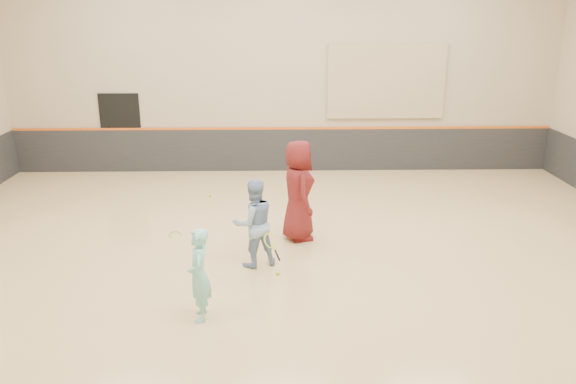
{
  "coord_description": "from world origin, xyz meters",
  "views": [
    {
      "loc": [
        -0.22,
        -9.41,
        4.31
      ],
      "look_at": [
        0.0,
        0.4,
        1.15
      ],
      "focal_mm": 35.0,
      "sensor_mm": 36.0,
      "label": 1
    }
  ],
  "objects_px": {
    "young_man": "(298,191)",
    "spare_racket": "(175,232)",
    "girl": "(199,275)",
    "instructor": "(254,223)"
  },
  "relations": [
    {
      "from": "young_man",
      "to": "spare_racket",
      "type": "distance_m",
      "value": 2.66
    },
    {
      "from": "girl",
      "to": "instructor",
      "type": "bearing_deg",
      "value": 152.74
    },
    {
      "from": "instructor",
      "to": "spare_racket",
      "type": "height_order",
      "value": "instructor"
    },
    {
      "from": "instructor",
      "to": "girl",
      "type": "bearing_deg",
      "value": 46.43
    },
    {
      "from": "spare_racket",
      "to": "young_man",
      "type": "bearing_deg",
      "value": -4.53
    },
    {
      "from": "young_man",
      "to": "girl",
      "type": "bearing_deg",
      "value": 140.57
    },
    {
      "from": "girl",
      "to": "spare_racket",
      "type": "xyz_separation_m",
      "value": [
        -0.93,
        3.24,
        -0.64
      ]
    },
    {
      "from": "girl",
      "to": "spare_racket",
      "type": "height_order",
      "value": "girl"
    },
    {
      "from": "instructor",
      "to": "young_man",
      "type": "bearing_deg",
      "value": -145.48
    },
    {
      "from": "instructor",
      "to": "young_man",
      "type": "xyz_separation_m",
      "value": [
        0.82,
        1.23,
        0.2
      ]
    }
  ]
}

